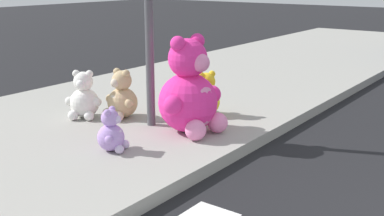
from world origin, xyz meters
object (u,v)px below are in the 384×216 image
plush_yellow (206,97)px  plush_white (84,99)px  plush_lavender (112,134)px  plush_tan (121,98)px  plush_pink_large (190,94)px

plush_yellow → plush_white: (-1.12, 1.28, 0.01)m
plush_yellow → plush_lavender: (-1.83, 0.01, -0.05)m
plush_lavender → plush_white: 1.46m
plush_tan → plush_lavender: bearing=-140.1°
plush_pink_large → plush_tan: (-0.06, 1.15, -0.22)m
plush_pink_large → plush_lavender: size_ratio=2.44×
plush_yellow → plush_lavender: 1.83m
plush_tan → plush_lavender: plush_tan is taller
plush_lavender → plush_yellow: bearing=-0.3°
plush_lavender → plush_pink_large: bearing=-15.3°
plush_tan → plush_yellow: plush_tan is taller
plush_tan → plush_white: bearing=126.8°
plush_pink_large → plush_lavender: plush_pink_large is taller
plush_lavender → plush_white: plush_white is taller
plush_pink_large → plush_yellow: bearing=20.9°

